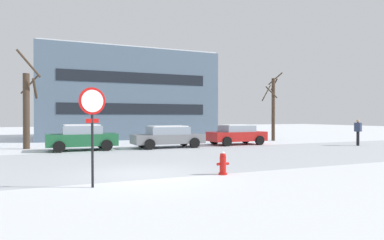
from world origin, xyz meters
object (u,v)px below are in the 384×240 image
at_px(stop_sign, 92,117).
at_px(pedestrian_crossing, 358,130).
at_px(fire_hydrant, 223,163).
at_px(parked_car_gray, 168,136).
at_px(parked_car_red, 237,134).
at_px(parked_car_green, 82,137).

xyz_separation_m(stop_sign, pedestrian_crossing, (18.27, 7.02, -0.92)).
distance_m(fire_hydrant, parked_car_gray, 10.40).
bearing_deg(parked_car_red, parked_car_gray, -177.19).
distance_m(stop_sign, parked_car_gray, 12.27).
relative_size(parked_car_green, parked_car_red, 0.99).
relative_size(stop_sign, pedestrian_crossing, 1.57).
height_order(parked_car_green, pedestrian_crossing, pedestrian_crossing).
bearing_deg(fire_hydrant, pedestrian_crossing, 25.43).
height_order(stop_sign, parked_car_red, stop_sign).
height_order(parked_car_gray, pedestrian_crossing, pedestrian_crossing).
xyz_separation_m(stop_sign, parked_car_green, (0.79, 11.00, -1.19)).
bearing_deg(parked_car_gray, stop_sign, -119.19).
distance_m(parked_car_green, parked_car_gray, 5.18).
bearing_deg(parked_car_green, stop_sign, -94.09).
bearing_deg(parked_car_red, fire_hydrant, -122.85).
relative_size(parked_car_green, parked_car_gray, 0.87).
bearing_deg(parked_car_gray, pedestrian_crossing, -16.45).
xyz_separation_m(parked_car_gray, parked_car_red, (5.17, 0.25, 0.01)).
xyz_separation_m(stop_sign, parked_car_gray, (5.95, 10.66, -1.24)).
bearing_deg(parked_car_green, fire_hydrant, -71.52).
height_order(fire_hydrant, parked_car_gray, parked_car_gray).
bearing_deg(parked_car_red, parked_car_green, 179.51).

